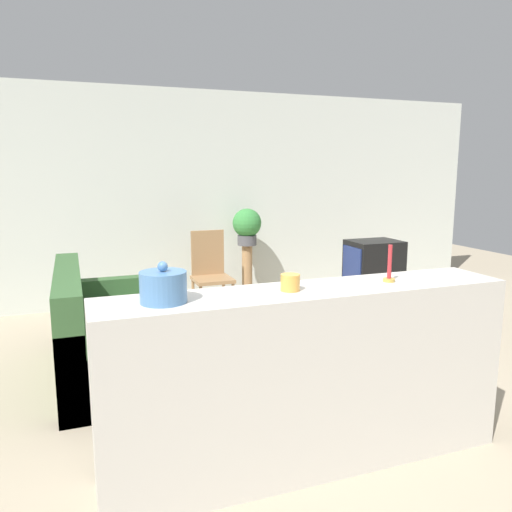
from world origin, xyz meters
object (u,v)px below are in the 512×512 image
television (373,263)px  potted_plant (247,225)px  wooden_chair (210,270)px  decorative_bowl (163,287)px  couch (114,337)px

television → potted_plant: bearing=125.3°
wooden_chair → potted_plant: (0.60, 0.41, 0.46)m
decorative_bowl → couch: bearing=94.2°
television → potted_plant: size_ratio=1.19×
couch → wooden_chair: wooden_chair is taller
couch → wooden_chair: 1.85m
wooden_chair → potted_plant: potted_plant is taller
wooden_chair → decorative_bowl: bearing=-109.1°
wooden_chair → decorative_bowl: size_ratio=4.25×
couch → potted_plant: size_ratio=3.85×
decorative_bowl → television: bearing=39.1°
couch → potted_plant: bearing=44.2°
potted_plant → decorative_bowl: bearing=-115.4°
potted_plant → decorative_bowl: (-1.70, -3.58, 0.13)m
decorative_bowl → potted_plant: bearing=64.6°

